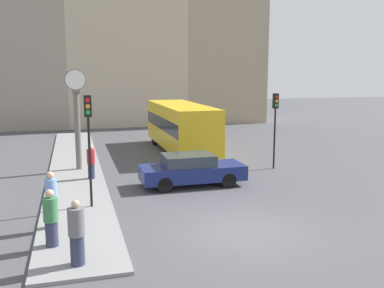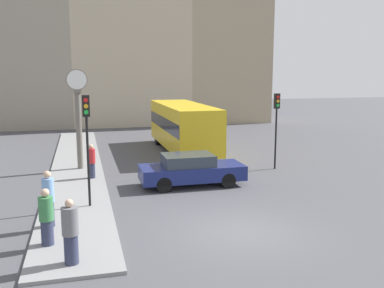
# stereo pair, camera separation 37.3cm
# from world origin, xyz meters

# --- Properties ---
(ground_plane) EXTENTS (120.00, 120.00, 0.00)m
(ground_plane) POSITION_xyz_m (0.00, 0.00, 0.00)
(ground_plane) COLOR #47474C
(sidewalk_corner) EXTENTS (2.51, 25.23, 0.10)m
(sidewalk_corner) POSITION_xyz_m (-4.97, 10.61, 0.05)
(sidewalk_corner) COLOR gray
(sidewalk_corner) RESTS_ON ground_plane
(building_row) EXTENTS (26.47, 5.00, 18.63)m
(building_row) POSITION_xyz_m (-0.83, 28.62, 8.48)
(building_row) COLOR gray
(building_row) RESTS_ON ground_plane
(sedan_car) EXTENTS (4.52, 1.78, 1.40)m
(sedan_car) POSITION_xyz_m (-0.10, 5.72, 0.71)
(sedan_car) COLOR navy
(sedan_car) RESTS_ON ground_plane
(bus_distant) EXTENTS (2.55, 9.12, 2.94)m
(bus_distant) POSITION_xyz_m (1.47, 13.75, 1.67)
(bus_distant) COLOR gold
(bus_distant) RESTS_ON ground_plane
(traffic_light_near) EXTENTS (0.26, 0.24, 4.02)m
(traffic_light_near) POSITION_xyz_m (-4.47, 3.55, 2.97)
(traffic_light_near) COLOR black
(traffic_light_near) RESTS_ON sidewalk_corner
(traffic_light_far) EXTENTS (0.26, 0.24, 3.86)m
(traffic_light_far) POSITION_xyz_m (4.90, 7.81, 2.76)
(traffic_light_far) COLOR black
(traffic_light_far) RESTS_ON ground_plane
(street_clock) EXTENTS (1.02, 0.36, 4.95)m
(street_clock) POSITION_xyz_m (-4.78, 9.95, 2.67)
(street_clock) COLOR #666056
(street_clock) RESTS_ON sidewalk_corner
(pedestrian_grey_jacket) EXTENTS (0.42, 0.42, 1.70)m
(pedestrian_grey_jacket) POSITION_xyz_m (-5.03, -1.22, 0.94)
(pedestrian_grey_jacket) COLOR #2D334C
(pedestrian_grey_jacket) RESTS_ON sidewalk_corner
(pedestrian_green_hoodie) EXTENTS (0.41, 0.41, 1.64)m
(pedestrian_green_hoodie) POSITION_xyz_m (-5.71, 0.20, 0.91)
(pedestrian_green_hoodie) COLOR #2D334C
(pedestrian_green_hoodie) RESTS_ON sidewalk_corner
(pedestrian_red_top) EXTENTS (0.36, 0.36, 1.57)m
(pedestrian_red_top) POSITION_xyz_m (-4.28, 7.78, 0.88)
(pedestrian_red_top) COLOR #2D334C
(pedestrian_red_top) RESTS_ON sidewalk_corner
(pedestrian_blue_stripe) EXTENTS (0.36, 0.36, 1.80)m
(pedestrian_blue_stripe) POSITION_xyz_m (-5.74, 1.71, 1.01)
(pedestrian_blue_stripe) COLOR #2D334C
(pedestrian_blue_stripe) RESTS_ON sidewalk_corner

